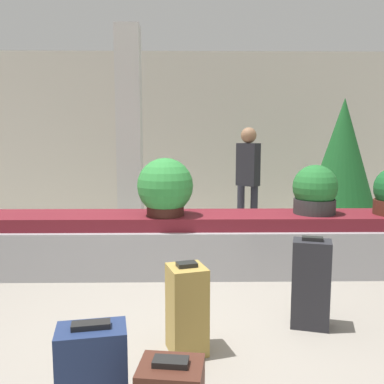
{
  "coord_description": "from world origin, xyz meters",
  "views": [
    {
      "loc": [
        -0.07,
        -3.24,
        1.55
      ],
      "look_at": [
        0.0,
        1.54,
        0.91
      ],
      "focal_mm": 40.0,
      "sensor_mm": 36.0,
      "label": 1
    }
  ],
  "objects_px": {
    "suitcase_1": "(93,376)",
    "potted_plant_1": "(315,191)",
    "suitcase_0": "(187,309)",
    "decorated_tree": "(342,161)",
    "suitcase_2": "(311,283)",
    "potted_plant_2": "(165,188)",
    "pillar": "(129,132)",
    "traveler_0": "(248,173)"
  },
  "relations": [
    {
      "from": "suitcase_2",
      "to": "suitcase_0",
      "type": "bearing_deg",
      "value": -142.89
    },
    {
      "from": "potted_plant_2",
      "to": "traveler_0",
      "type": "relative_size",
      "value": 0.39
    },
    {
      "from": "potted_plant_2",
      "to": "suitcase_1",
      "type": "bearing_deg",
      "value": -96.07
    },
    {
      "from": "suitcase_1",
      "to": "traveler_0",
      "type": "xyz_separation_m",
      "value": [
        1.43,
        4.21,
        0.71
      ]
    },
    {
      "from": "pillar",
      "to": "traveler_0",
      "type": "xyz_separation_m",
      "value": [
        1.81,
        -0.39,
        -0.61
      ]
    },
    {
      "from": "suitcase_1",
      "to": "suitcase_2",
      "type": "xyz_separation_m",
      "value": [
        1.51,
        1.18,
        0.08
      ]
    },
    {
      "from": "suitcase_1",
      "to": "potted_plant_1",
      "type": "xyz_separation_m",
      "value": [
        1.96,
        2.65,
        0.64
      ]
    },
    {
      "from": "potted_plant_2",
      "to": "traveler_0",
      "type": "height_order",
      "value": "traveler_0"
    },
    {
      "from": "suitcase_2",
      "to": "decorated_tree",
      "type": "bearing_deg",
      "value": 82.49
    },
    {
      "from": "potted_plant_2",
      "to": "suitcase_0",
      "type": "bearing_deg",
      "value": -82.48
    },
    {
      "from": "pillar",
      "to": "potted_plant_2",
      "type": "xyz_separation_m",
      "value": [
        0.65,
        -2.06,
        -0.63
      ]
    },
    {
      "from": "suitcase_0",
      "to": "suitcase_2",
      "type": "bearing_deg",
      "value": 4.83
    },
    {
      "from": "potted_plant_2",
      "to": "traveler_0",
      "type": "xyz_separation_m",
      "value": [
        1.16,
        1.66,
        0.02
      ]
    },
    {
      "from": "pillar",
      "to": "suitcase_0",
      "type": "bearing_deg",
      "value": -77.02
    },
    {
      "from": "pillar",
      "to": "potted_plant_2",
      "type": "bearing_deg",
      "value": -72.51
    },
    {
      "from": "decorated_tree",
      "to": "suitcase_2",
      "type": "bearing_deg",
      "value": -113.29
    },
    {
      "from": "pillar",
      "to": "suitcase_2",
      "type": "bearing_deg",
      "value": -61.21
    },
    {
      "from": "suitcase_0",
      "to": "decorated_tree",
      "type": "relative_size",
      "value": 0.31
    },
    {
      "from": "pillar",
      "to": "decorated_tree",
      "type": "relative_size",
      "value": 1.51
    },
    {
      "from": "traveler_0",
      "to": "decorated_tree",
      "type": "height_order",
      "value": "decorated_tree"
    },
    {
      "from": "potted_plant_1",
      "to": "suitcase_0",
      "type": "bearing_deg",
      "value": -128.04
    },
    {
      "from": "suitcase_0",
      "to": "potted_plant_1",
      "type": "distance_m",
      "value": 2.45
    },
    {
      "from": "suitcase_2",
      "to": "potted_plant_2",
      "type": "distance_m",
      "value": 1.94
    },
    {
      "from": "potted_plant_1",
      "to": "traveler_0",
      "type": "bearing_deg",
      "value": 108.97
    },
    {
      "from": "decorated_tree",
      "to": "traveler_0",
      "type": "bearing_deg",
      "value": -167.01
    },
    {
      "from": "pillar",
      "to": "potted_plant_1",
      "type": "bearing_deg",
      "value": -39.82
    },
    {
      "from": "suitcase_0",
      "to": "suitcase_1",
      "type": "height_order",
      "value": "suitcase_0"
    },
    {
      "from": "suitcase_0",
      "to": "potted_plant_2",
      "type": "xyz_separation_m",
      "value": [
        -0.23,
        1.76,
        0.65
      ]
    },
    {
      "from": "pillar",
      "to": "suitcase_2",
      "type": "relative_size",
      "value": 4.28
    },
    {
      "from": "suitcase_2",
      "to": "traveler_0",
      "type": "height_order",
      "value": "traveler_0"
    },
    {
      "from": "suitcase_2",
      "to": "potted_plant_2",
      "type": "bearing_deg",
      "value": 147.8
    },
    {
      "from": "suitcase_1",
      "to": "potted_plant_1",
      "type": "height_order",
      "value": "potted_plant_1"
    },
    {
      "from": "suitcase_0",
      "to": "suitcase_1",
      "type": "bearing_deg",
      "value": -139.16
    },
    {
      "from": "pillar",
      "to": "suitcase_1",
      "type": "relative_size",
      "value": 5.51
    },
    {
      "from": "suitcase_2",
      "to": "traveler_0",
      "type": "distance_m",
      "value": 3.1
    },
    {
      "from": "suitcase_0",
      "to": "decorated_tree",
      "type": "distance_m",
      "value": 4.59
    },
    {
      "from": "pillar",
      "to": "decorated_tree",
      "type": "distance_m",
      "value": 3.37
    },
    {
      "from": "traveler_0",
      "to": "pillar",
      "type": "bearing_deg",
      "value": -151.84
    },
    {
      "from": "suitcase_1",
      "to": "potted_plant_2",
      "type": "xyz_separation_m",
      "value": [
        0.27,
        2.55,
        0.69
      ]
    },
    {
      "from": "potted_plant_2",
      "to": "traveler_0",
      "type": "distance_m",
      "value": 2.03
    },
    {
      "from": "suitcase_0",
      "to": "suitcase_1",
      "type": "xyz_separation_m",
      "value": [
        -0.5,
        -0.79,
        -0.04
      ]
    },
    {
      "from": "suitcase_0",
      "to": "suitcase_2",
      "type": "relative_size",
      "value": 0.89
    }
  ]
}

